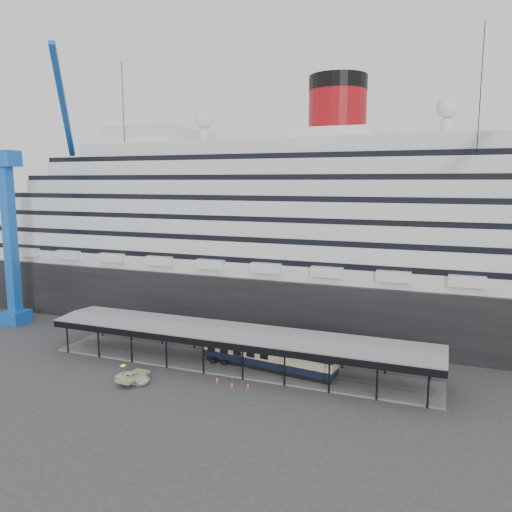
% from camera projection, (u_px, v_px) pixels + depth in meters
% --- Properties ---
extents(ground, '(200.00, 200.00, 0.00)m').
position_uv_depth(ground, '(220.00, 379.00, 65.97)').
color(ground, '#323235').
rests_on(ground, ground).
extents(cruise_ship, '(130.00, 30.00, 43.90)m').
position_uv_depth(cruise_ship, '(293.00, 222.00, 92.71)').
color(cruise_ship, black).
rests_on(cruise_ship, ground).
extents(platform_canopy, '(56.00, 9.18, 5.30)m').
position_uv_depth(platform_canopy, '(235.00, 350.00, 70.22)').
color(platform_canopy, slate).
rests_on(platform_canopy, ground).
extents(crane_blue, '(22.63, 19.19, 47.60)m').
position_uv_depth(crane_blue, '(15.00, 215.00, 88.88)').
color(crane_blue, blue).
rests_on(crane_blue, ground).
extents(port_truck, '(4.68, 2.32, 1.28)m').
position_uv_depth(port_truck, '(133.00, 378.00, 64.78)').
color(port_truck, silver).
rests_on(port_truck, ground).
extents(pullman_carriage, '(19.92, 5.20, 19.40)m').
position_uv_depth(pullman_carriage, '(267.00, 354.00, 68.49)').
color(pullman_carriage, black).
rests_on(pullman_carriage, ground).
extents(traffic_cone_left, '(0.41, 0.41, 0.79)m').
position_uv_depth(traffic_cone_left, '(217.00, 380.00, 64.69)').
color(traffic_cone_left, '#D1400B').
rests_on(traffic_cone_left, ground).
extents(traffic_cone_mid, '(0.43, 0.43, 0.71)m').
position_uv_depth(traffic_cone_mid, '(232.00, 385.00, 63.21)').
color(traffic_cone_mid, '#D7550B').
rests_on(traffic_cone_mid, ground).
extents(traffic_cone_right, '(0.45, 0.45, 0.67)m').
position_uv_depth(traffic_cone_right, '(248.00, 386.00, 63.01)').
color(traffic_cone_right, red).
rests_on(traffic_cone_right, ground).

